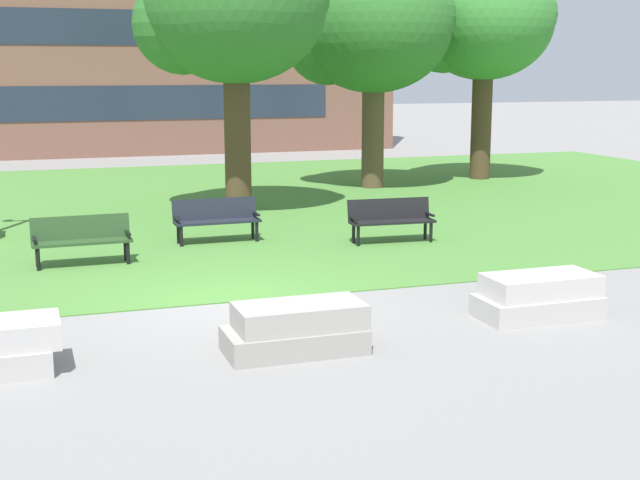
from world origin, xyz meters
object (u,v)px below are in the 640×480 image
Objects in this scene: concrete_block_right at (539,297)px; park_bench_far_left at (216,217)px; park_bench_near_right at (391,217)px; concrete_block_left at (297,329)px; park_bench_near_left at (82,237)px.

concrete_block_right is 7.85m from park_bench_far_left.
park_bench_near_right is 1.01× the size of park_bench_far_left.
park_bench_far_left is (-3.29, 7.12, 0.23)m from concrete_block_right.
concrete_block_left is 7.58m from park_bench_far_left.
park_bench_near_right is at bearing 88.36° from concrete_block_right.
park_bench_far_left is at bearing 161.05° from park_bench_near_right.
park_bench_far_left is at bearing 25.80° from park_bench_near_left.
park_bench_near_left is at bearing -178.33° from park_bench_near_right.
park_bench_near_right is 3.66m from park_bench_far_left.
park_bench_far_left reaches higher than concrete_block_right.
park_bench_far_left is (2.84, 1.37, 0.00)m from park_bench_near_left.
concrete_block_right is at bearing -91.64° from park_bench_near_right.
park_bench_near_right reaches higher than concrete_block_right.
park_bench_near_right is at bearing 57.53° from concrete_block_left.
park_bench_near_right is (6.30, 0.18, 0.00)m from park_bench_near_left.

